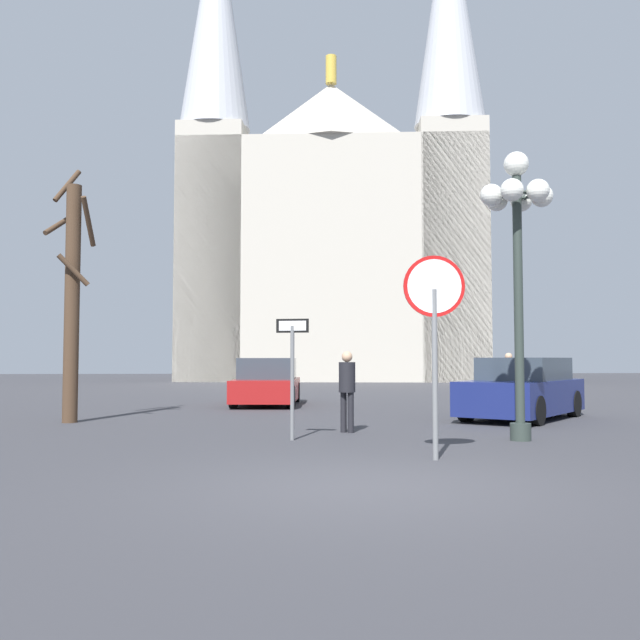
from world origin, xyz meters
TOP-DOWN VIEW (x-y plane):
  - ground_plane at (0.00, 0.00)m, footprint 120.00×120.00m
  - cathedral at (3.35, 39.38)m, footprint 20.79×14.33m
  - stop_sign at (1.31, 1.95)m, footprint 0.88×0.09m
  - one_way_arrow_sign at (-0.61, 4.47)m, footprint 0.57×0.19m
  - street_lamp at (3.34, 4.13)m, footprint 1.31×1.18m
  - bare_tree at (-5.43, 8.20)m, footprint 1.07×1.06m
  - parked_car_near_navy at (4.96, 8.34)m, footprint 3.99×4.30m
  - parked_car_far_red at (-1.06, 13.90)m, footprint 2.22×4.43m
  - pedestrian_walking at (5.93, 12.04)m, footprint 0.32×0.32m
  - pedestrian_standing at (0.49, 5.65)m, footprint 0.32×0.32m

SIDE VIEW (x-z plane):
  - ground_plane at x=0.00m, z-range 0.00..0.00m
  - parked_car_far_red at x=-1.06m, z-range -0.05..1.39m
  - parked_car_near_navy at x=4.96m, z-range -0.04..1.40m
  - pedestrian_standing at x=0.49m, z-range 0.16..1.72m
  - pedestrian_walking at x=5.93m, z-range 0.16..1.75m
  - one_way_arrow_sign at x=-0.61m, z-range 0.27..2.39m
  - stop_sign at x=1.31m, z-range 0.61..3.49m
  - bare_tree at x=-5.43m, z-range -0.08..5.73m
  - street_lamp at x=3.34m, z-range 1.19..6.27m
  - cathedral at x=3.35m, z-range -6.39..26.62m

